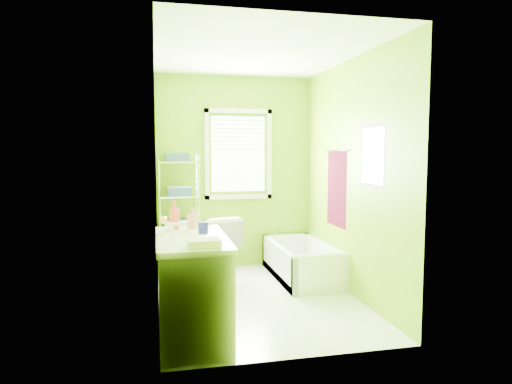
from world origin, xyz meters
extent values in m
plane|color=silver|center=(0.00, 0.00, 0.00)|extent=(2.90, 2.90, 0.00)
cube|color=#659A07|center=(0.00, 1.45, 1.30)|extent=(2.10, 0.04, 2.60)
cube|color=#659A07|center=(0.00, -1.45, 1.30)|extent=(2.10, 0.04, 2.60)
cube|color=#659A07|center=(-1.05, 0.00, 1.30)|extent=(0.04, 2.90, 2.60)
cube|color=#659A07|center=(1.05, 0.00, 1.30)|extent=(0.04, 2.90, 2.60)
cube|color=white|center=(0.00, 0.00, 2.60)|extent=(2.10, 2.90, 0.04)
cube|color=white|center=(0.05, 1.44, 1.55)|extent=(0.74, 0.01, 1.01)
cube|color=white|center=(0.05, 1.42, 0.97)|extent=(0.92, 0.05, 0.06)
cube|color=white|center=(0.05, 1.42, 2.13)|extent=(0.92, 0.05, 0.06)
cube|color=white|center=(-0.38, 1.42, 1.55)|extent=(0.06, 0.05, 1.22)
cube|color=white|center=(0.48, 1.42, 1.55)|extent=(0.06, 0.05, 1.22)
cube|color=white|center=(0.05, 1.42, 1.84)|extent=(0.72, 0.02, 0.50)
cube|color=white|center=(-1.04, -1.00, 1.00)|extent=(0.02, 0.80, 2.00)
sphere|color=gold|center=(-1.00, -0.67, 1.00)|extent=(0.07, 0.07, 0.07)
cube|color=#46081B|center=(1.04, 0.35, 1.15)|extent=(0.02, 0.58, 0.90)
cylinder|color=silver|center=(1.02, 0.35, 1.60)|extent=(0.02, 0.62, 0.02)
cube|color=#CC5972|center=(1.04, -0.55, 1.55)|extent=(0.02, 0.54, 0.64)
cube|color=white|center=(1.03, -0.55, 1.55)|extent=(0.01, 0.44, 0.54)
cube|color=white|center=(0.72, 0.68, 0.05)|extent=(0.67, 1.43, 0.10)
cube|color=white|center=(0.42, 0.68, 0.21)|extent=(0.07, 1.43, 0.43)
cube|color=white|center=(1.02, 0.68, 0.21)|extent=(0.07, 1.43, 0.43)
cube|color=white|center=(0.72, 0.00, 0.21)|extent=(0.67, 0.07, 0.43)
cube|color=white|center=(0.72, 1.36, 0.21)|extent=(0.67, 0.07, 0.43)
cylinder|color=white|center=(0.72, 0.00, 0.43)|extent=(0.67, 0.07, 0.07)
cylinder|color=#1251AC|center=(0.72, 0.32, 0.12)|extent=(0.30, 0.30, 0.05)
cylinder|color=#C9D616|center=(0.72, 0.32, 0.17)|extent=(0.28, 0.28, 0.04)
cube|color=#1251AC|center=(0.71, 0.44, 0.22)|extent=(0.21, 0.05, 0.20)
imported|color=white|center=(-0.31, 1.04, 0.39)|extent=(0.61, 0.85, 0.78)
cube|color=silver|center=(-0.77, -0.84, 0.41)|extent=(0.56, 1.13, 0.82)
cube|color=silver|center=(-0.77, -0.84, 0.85)|extent=(0.59, 1.16, 0.05)
ellipsoid|color=white|center=(-0.75, -0.99, 0.84)|extent=(0.39, 0.51, 0.14)
cylinder|color=silver|center=(-0.93, -0.99, 0.94)|extent=(0.03, 0.03, 0.16)
cylinder|color=silver|center=(-0.93, -0.99, 1.01)|extent=(0.12, 0.02, 0.02)
imported|color=#ED4567|center=(-0.89, -0.41, 1.00)|extent=(0.11, 0.11, 0.26)
imported|color=pink|center=(-0.71, -0.37, 0.97)|extent=(0.12, 0.12, 0.19)
cylinder|color=#171C9A|center=(-0.65, -0.69, 0.92)|extent=(0.09, 0.09, 0.10)
cube|color=silver|center=(-0.71, -1.26, 0.90)|extent=(0.25, 0.20, 0.06)
cylinder|color=silver|center=(-1.02, 1.05, 0.77)|extent=(0.02, 0.02, 1.55)
cylinder|color=silver|center=(-1.02, 1.35, 0.77)|extent=(0.02, 0.02, 1.55)
cylinder|color=silver|center=(-0.52, 1.06, 0.77)|extent=(0.02, 0.02, 1.55)
cylinder|color=silver|center=(-0.53, 1.36, 0.77)|extent=(0.02, 0.02, 1.55)
cube|color=silver|center=(-0.77, 1.20, 0.15)|extent=(0.52, 0.33, 0.02)
cube|color=silver|center=(-0.77, 1.20, 0.58)|extent=(0.52, 0.33, 0.02)
cube|color=silver|center=(-0.77, 1.20, 1.02)|extent=(0.52, 0.33, 0.02)
cube|color=silver|center=(-0.77, 1.20, 1.45)|extent=(0.52, 0.33, 0.02)
cube|color=#294697|center=(-0.79, 1.11, 1.52)|extent=(0.30, 0.20, 0.11)
cube|color=silver|center=(-0.79, 1.32, 1.52)|extent=(0.30, 0.20, 0.11)
cube|color=#294697|center=(-0.76, 1.11, 1.08)|extent=(0.30, 0.20, 0.11)
cube|color=#D3C781|center=(-0.77, 1.32, 1.08)|extent=(0.30, 0.20, 0.11)
cube|color=silver|center=(-0.80, 1.13, 0.64)|extent=(0.30, 0.20, 0.11)
cube|color=#294697|center=(-0.80, 1.33, 0.64)|extent=(0.30, 0.20, 0.11)
cube|color=#CE8C9E|center=(-0.52, 1.21, 0.32)|extent=(0.03, 0.27, 0.48)
camera|label=1|loc=(-1.06, -4.69, 1.61)|focal=32.00mm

